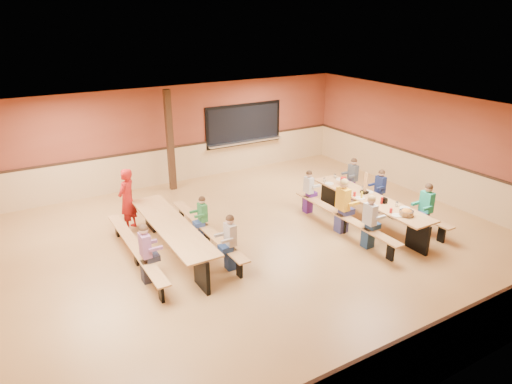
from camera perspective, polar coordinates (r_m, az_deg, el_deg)
ground at (r=10.56m, az=-0.62°, el=-6.77°), size 12.00×12.00×0.00m
room_envelope at (r=10.25m, az=-0.64°, el=-3.37°), size 12.04×10.04×3.02m
kitchen_pass_through at (r=15.31m, az=-1.51°, el=8.21°), size 2.78×0.28×1.38m
structural_post at (r=13.69m, az=-10.70°, el=6.29°), size 0.18×0.18×3.00m
cafeteria_table_main at (r=11.70m, az=13.98°, el=-1.68°), size 1.91×3.70×0.74m
cafeteria_table_second at (r=10.14m, az=-10.46°, el=-5.08°), size 1.91×3.70×0.74m
seated_child_white_left at (r=10.57m, az=13.99°, el=-3.66°), size 0.39×0.32×1.24m
seated_adult_yellow at (r=11.16m, az=10.77°, el=-1.75°), size 0.43×0.36×1.34m
seated_child_grey_left at (r=12.16m, az=6.56°, el=0.01°), size 0.34×0.28×1.16m
seated_child_teal_right at (r=11.62m, az=20.45°, el=-2.03°), size 0.40×0.32×1.27m
seated_child_navy_right at (r=12.54m, az=15.21°, el=0.09°), size 0.35×0.29×1.17m
seated_child_char_right at (r=13.25m, az=11.97°, el=1.59°), size 0.36×0.30×1.20m
seated_child_purple_sec at (r=9.23m, az=-13.60°, el=-7.54°), size 0.38×0.31×1.23m
seated_child_green_sec at (r=10.55m, az=-6.66°, el=-3.50°), size 0.33×0.27×1.13m
seated_child_tan_sec at (r=9.43m, az=-3.22°, el=-6.35°), size 0.37×0.30×1.21m
standing_woman at (r=11.49m, az=-15.80°, el=-0.92°), size 0.67×0.66×1.56m
punch_pitcher at (r=12.27m, az=10.83°, el=1.31°), size 0.16×0.16×0.22m
chip_bowl at (r=10.80m, az=18.30°, el=-2.46°), size 0.32×0.32×0.15m
napkin_dispenser at (r=11.36m, az=15.72°, el=-1.03°), size 0.10×0.14×0.13m
condiment_mustard at (r=11.51m, az=13.07°, el=-0.38°), size 0.06×0.06×0.17m
condiment_ketchup at (r=11.28m, az=15.42°, el=-1.04°), size 0.06×0.06×0.17m
table_paddle at (r=11.82m, az=13.45°, el=0.46°), size 0.16×0.16×0.56m
place_settings at (r=11.60m, az=14.10°, el=-0.45°), size 0.65×3.30×0.11m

